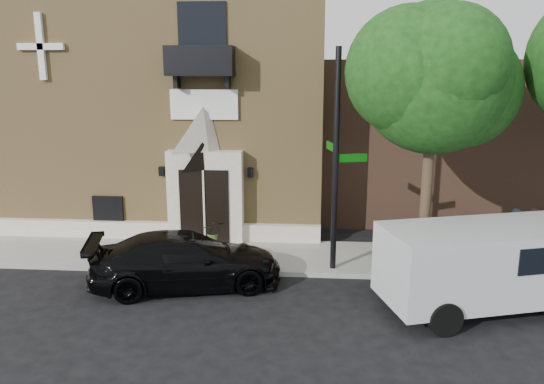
# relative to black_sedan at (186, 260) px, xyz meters

# --- Properties ---
(ground) EXTENTS (120.00, 120.00, 0.00)m
(ground) POSITION_rel_black_sedan_xyz_m (0.86, 0.90, -0.78)
(ground) COLOR black
(ground) RESTS_ON ground
(sidewalk) EXTENTS (42.00, 3.00, 0.15)m
(sidewalk) POSITION_rel_black_sedan_xyz_m (1.86, 2.40, -0.71)
(sidewalk) COLOR gray
(sidewalk) RESTS_ON ground
(church) EXTENTS (12.20, 11.01, 9.30)m
(church) POSITION_rel_black_sedan_xyz_m (-2.12, 8.85, 3.85)
(church) COLOR #A7874E
(church) RESTS_ON ground
(neighbour_building) EXTENTS (18.00, 8.00, 6.40)m
(neighbour_building) POSITION_rel_black_sedan_xyz_m (12.86, 9.90, 2.42)
(neighbour_building) COLOR brown
(neighbour_building) RESTS_ON ground
(street_tree_left) EXTENTS (4.97, 4.38, 7.77)m
(street_tree_left) POSITION_rel_black_sedan_xyz_m (6.89, 1.24, 5.09)
(street_tree_left) COLOR #38281C
(street_tree_left) RESTS_ON sidewalk
(black_sedan) EXTENTS (5.74, 3.39, 1.56)m
(black_sedan) POSITION_rel_black_sedan_xyz_m (0.00, 0.00, 0.00)
(black_sedan) COLOR black
(black_sedan) RESTS_ON ground
(cargo_van) EXTENTS (5.85, 3.60, 2.24)m
(cargo_van) POSITION_rel_black_sedan_xyz_m (8.27, -0.82, 0.47)
(cargo_van) COLOR silver
(cargo_van) RESTS_ON ground
(street_sign) EXTENTS (1.18, 1.02, 6.55)m
(street_sign) POSITION_rel_black_sedan_xyz_m (4.22, 1.40, 2.67)
(street_sign) COLOR black
(street_sign) RESTS_ON sidewalk
(fire_hydrant) EXTENTS (0.42, 0.33, 0.73)m
(fire_hydrant) POSITION_rel_black_sedan_xyz_m (6.85, 1.22, -0.27)
(fire_hydrant) COLOR #AF2910
(fire_hydrant) RESTS_ON sidewalk
(dumpster) EXTENTS (1.98, 1.20, 1.26)m
(dumpster) POSITION_rel_black_sedan_xyz_m (6.41, 1.26, 0.01)
(dumpster) COLOR #103A17
(dumpster) RESTS_ON sidewalk
(planter) EXTENTS (0.82, 0.73, 0.81)m
(planter) POSITION_rel_black_sedan_xyz_m (0.17, 3.47, -0.22)
(planter) COLOR #415926
(planter) RESTS_ON sidewalk
(pedestrian_near) EXTENTS (0.75, 0.68, 1.73)m
(pedestrian_near) POSITION_rel_black_sedan_xyz_m (9.83, 2.37, 0.23)
(pedestrian_near) COLOR black
(pedestrian_near) RESTS_ON sidewalk
(pedestrian_far) EXTENTS (0.64, 0.81, 1.60)m
(pedestrian_far) POSITION_rel_black_sedan_xyz_m (10.66, 2.87, 0.17)
(pedestrian_far) COLOR #322922
(pedestrian_far) RESTS_ON sidewalk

